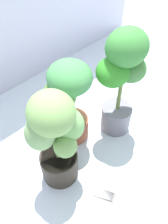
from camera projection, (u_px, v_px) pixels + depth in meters
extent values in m
plane|color=silver|center=(77.00, 141.00, 1.73)|extent=(8.00, 8.00, 0.00)
cylinder|color=slate|center=(116.00, 117.00, 1.75)|extent=(0.22, 0.22, 0.21)
cylinder|color=#47311A|center=(117.00, 108.00, 1.68)|extent=(0.20, 0.20, 0.02)
cylinder|color=#5D713A|center=(122.00, 77.00, 1.46)|extent=(0.03, 0.03, 0.57)
ellipsoid|color=#3E893C|center=(127.00, 47.00, 1.30)|extent=(0.32, 0.31, 0.24)
ellipsoid|color=#328928|center=(113.00, 72.00, 1.38)|extent=(0.23, 0.23, 0.18)
ellipsoid|color=#457F3E|center=(131.00, 69.00, 1.44)|extent=(0.23, 0.23, 0.18)
cylinder|color=#984C35|center=(72.00, 127.00, 1.71)|extent=(0.24, 0.24, 0.17)
cylinder|color=#3C281A|center=(72.00, 120.00, 1.65)|extent=(0.22, 0.22, 0.02)
cylinder|color=#5F7A45|center=(71.00, 97.00, 1.49)|extent=(0.02, 0.02, 0.44)
ellipsoid|color=#468F4E|center=(70.00, 78.00, 1.36)|extent=(0.35, 0.35, 0.21)
ellipsoid|color=#5A873F|center=(59.00, 95.00, 1.42)|extent=(0.25, 0.25, 0.20)
cylinder|color=#332A23|center=(60.00, 165.00, 1.48)|extent=(0.24, 0.24, 0.21)
cylinder|color=#3F331E|center=(58.00, 157.00, 1.41)|extent=(0.22, 0.22, 0.02)
cylinder|color=olive|center=(55.00, 134.00, 1.23)|extent=(0.02, 0.02, 0.45)
ellipsoid|color=#7EAB5D|center=(51.00, 113.00, 1.10)|extent=(0.24, 0.25, 0.23)
ellipsoid|color=#7EA967|center=(41.00, 133.00, 1.17)|extent=(0.21, 0.20, 0.22)
ellipsoid|color=#7CB466|center=(67.00, 124.00, 1.23)|extent=(0.22, 0.24, 0.22)
ellipsoid|color=#76A457|center=(65.00, 146.00, 1.24)|extent=(0.18, 0.18, 0.15)
cube|color=black|center=(104.00, 194.00, 1.46)|extent=(0.12, 0.16, 0.01)
cube|color=black|center=(104.00, 194.00, 1.45)|extent=(0.10, 0.13, 0.00)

